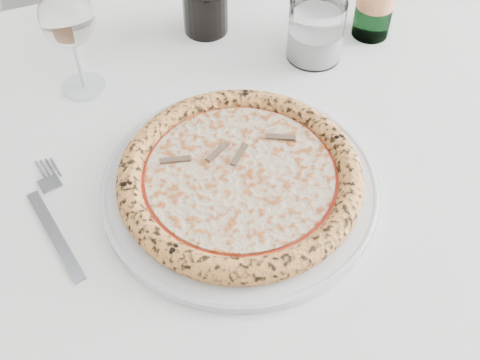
{
  "coord_description": "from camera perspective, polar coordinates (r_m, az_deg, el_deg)",
  "views": [
    {
      "loc": [
        -0.35,
        -0.35,
        1.37
      ],
      "look_at": [
        -0.22,
        0.13,
        0.78
      ],
      "focal_mm": 45.0,
      "sensor_mm": 36.0,
      "label": 1
    }
  ],
  "objects": [
    {
      "name": "dining_table",
      "position": [
        0.92,
        -1.72,
        0.21
      ],
      "size": [
        1.5,
        0.97,
        0.76
      ],
      "color": "brown",
      "rests_on": "floor"
    },
    {
      "name": "fork",
      "position": [
        0.79,
        -17.26,
        -3.53
      ],
      "size": [
        0.06,
        0.22,
        0.0
      ],
      "color": "slate",
      "rests_on": "dining_table"
    },
    {
      "name": "wine_glass",
      "position": [
        0.88,
        -16.04,
        14.38
      ],
      "size": [
        0.08,
        0.08,
        0.17
      ],
      "color": "silver",
      "rests_on": "dining_table"
    },
    {
      "name": "pizza",
      "position": [
        0.77,
        -0.0,
        0.31
      ],
      "size": [
        0.31,
        0.31,
        0.03
      ],
      "color": "#E3A054",
      "rests_on": "plate"
    },
    {
      "name": "tumbler",
      "position": [
        0.97,
        7.18,
        13.64
      ],
      "size": [
        0.09,
        0.09,
        0.1
      ],
      "color": "white",
      "rests_on": "dining_table"
    },
    {
      "name": "plate",
      "position": [
        0.78,
        0.0,
        -0.53
      ],
      "size": [
        0.36,
        0.36,
        0.02
      ],
      "color": "silver",
      "rests_on": "dining_table"
    }
  ]
}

